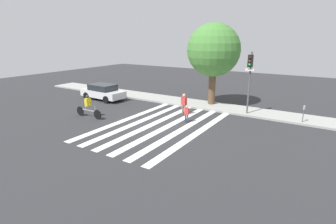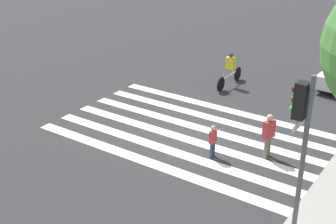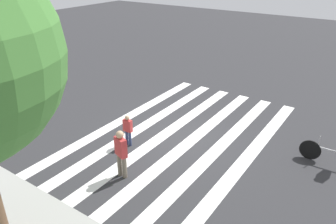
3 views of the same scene
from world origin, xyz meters
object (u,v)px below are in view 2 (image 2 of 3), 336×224
traffic_light (301,132)px  pedestrian_adult_blue_shirt (269,133)px  pedestrian_child_with_backpack (213,140)px  cyclist_mid_street (230,68)px

traffic_light → pedestrian_adult_blue_shirt: 5.09m
traffic_light → pedestrian_adult_blue_shirt: traffic_light is taller
pedestrian_adult_blue_shirt → pedestrian_child_with_backpack: pedestrian_adult_blue_shirt is taller
pedestrian_adult_blue_shirt → cyclist_mid_street: bearing=57.0°
traffic_light → cyclist_mid_street: size_ratio=1.87×
traffic_light → cyclist_mid_street: 11.56m
cyclist_mid_street → traffic_light: bearing=33.9°
traffic_light → pedestrian_child_with_backpack: size_ratio=3.86×
pedestrian_child_with_backpack → cyclist_mid_street: (-6.40, -2.71, 0.20)m
traffic_light → pedestrian_adult_blue_shirt: size_ratio=2.88×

